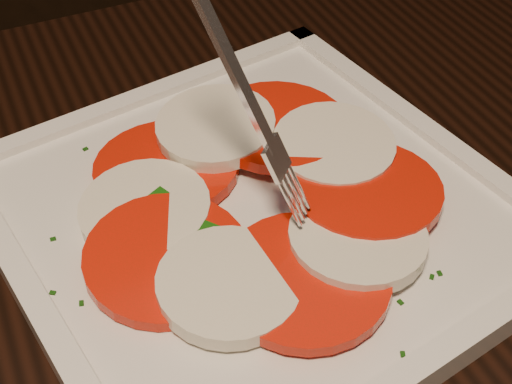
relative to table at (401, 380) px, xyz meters
The scene contains 5 objects.
table is the anchor object (origin of this frame).
chair 0.79m from the table, 88.15° to the left, with size 0.50×0.50×0.93m.
plate 0.16m from the table, 122.52° to the left, with size 0.30×0.30×0.01m, color white.
caprese_salad 0.17m from the table, 122.51° to the left, with size 0.25×0.24×0.03m.
fork 0.25m from the table, 129.96° to the left, with size 0.03×0.08×0.16m, color white, non-canonical shape.
Camera 1 is at (0.06, -0.05, 1.09)m, focal length 50.00 mm.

